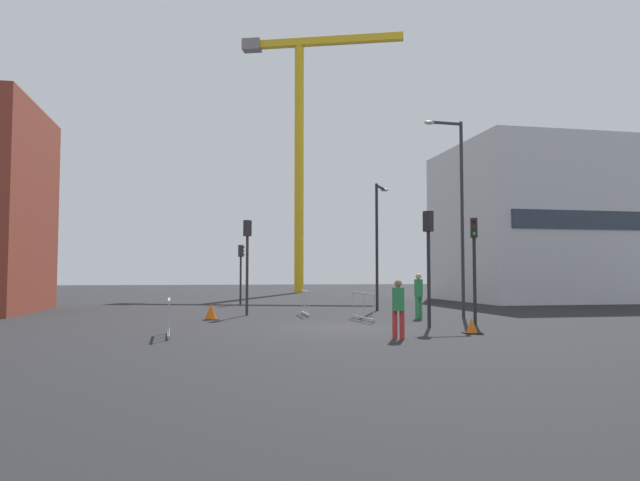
{
  "coord_description": "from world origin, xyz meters",
  "views": [
    {
      "loc": [
        -4.61,
        -19.23,
        1.81
      ],
      "look_at": [
        0.0,
        4.22,
        3.18
      ],
      "focal_mm": 32.74,
      "sensor_mm": 36.0,
      "label": 1
    }
  ],
  "objects_px": {
    "traffic_light_island": "(428,249)",
    "traffic_cone_on_verge": "(472,327)",
    "streetlamp_short": "(378,235)",
    "traffic_cone_orange": "(211,312)",
    "construction_crane": "(302,126)",
    "pedestrian_waiting": "(398,305)",
    "streetlamp_tall": "(458,203)",
    "traffic_light_crosswalk": "(247,252)",
    "pedestrian_walking": "(419,292)",
    "traffic_light_near": "(474,253)",
    "traffic_light_far": "(241,264)"
  },
  "relations": [
    {
      "from": "traffic_light_crosswalk",
      "to": "pedestrian_walking",
      "type": "bearing_deg",
      "value": -24.96
    },
    {
      "from": "traffic_light_near",
      "to": "traffic_light_crosswalk",
      "type": "xyz_separation_m",
      "value": [
        -7.62,
        6.32,
        0.22
      ]
    },
    {
      "from": "streetlamp_short",
      "to": "traffic_light_near",
      "type": "xyz_separation_m",
      "value": [
        0.98,
        -8.57,
        -1.2
      ]
    },
    {
      "from": "construction_crane",
      "to": "pedestrian_walking",
      "type": "bearing_deg",
      "value": -90.99
    },
    {
      "from": "traffic_light_near",
      "to": "traffic_light_crosswalk",
      "type": "relative_size",
      "value": 0.91
    },
    {
      "from": "construction_crane",
      "to": "pedestrian_waiting",
      "type": "bearing_deg",
      "value": -95.45
    },
    {
      "from": "streetlamp_tall",
      "to": "construction_crane",
      "type": "bearing_deg",
      "value": 92.17
    },
    {
      "from": "traffic_light_crosswalk",
      "to": "traffic_light_island",
      "type": "bearing_deg",
      "value": -50.99
    },
    {
      "from": "traffic_light_crosswalk",
      "to": "streetlamp_short",
      "type": "bearing_deg",
      "value": 18.7
    },
    {
      "from": "traffic_light_near",
      "to": "traffic_light_crosswalk",
      "type": "bearing_deg",
      "value": 140.31
    },
    {
      "from": "pedestrian_walking",
      "to": "traffic_cone_on_verge",
      "type": "height_order",
      "value": "pedestrian_walking"
    },
    {
      "from": "traffic_cone_on_verge",
      "to": "construction_crane",
      "type": "bearing_deg",
      "value": 88.31
    },
    {
      "from": "traffic_cone_on_verge",
      "to": "traffic_light_near",
      "type": "bearing_deg",
      "value": 62.12
    },
    {
      "from": "traffic_light_island",
      "to": "traffic_cone_on_verge",
      "type": "distance_m",
      "value": 3.3
    },
    {
      "from": "traffic_cone_orange",
      "to": "traffic_cone_on_verge",
      "type": "xyz_separation_m",
      "value": [
        7.71,
        -6.97,
        -0.08
      ]
    },
    {
      "from": "streetlamp_short",
      "to": "traffic_light_near",
      "type": "bearing_deg",
      "value": -83.51
    },
    {
      "from": "pedestrian_waiting",
      "to": "traffic_cone_on_verge",
      "type": "height_order",
      "value": "pedestrian_waiting"
    },
    {
      "from": "pedestrian_waiting",
      "to": "traffic_cone_on_verge",
      "type": "distance_m",
      "value": 2.92
    },
    {
      "from": "traffic_light_island",
      "to": "pedestrian_walking",
      "type": "relative_size",
      "value": 2.16
    },
    {
      "from": "traffic_light_island",
      "to": "traffic_cone_on_verge",
      "type": "xyz_separation_m",
      "value": [
        0.51,
        -2.16,
        -2.44
      ]
    },
    {
      "from": "traffic_light_far",
      "to": "traffic_cone_on_verge",
      "type": "height_order",
      "value": "traffic_light_far"
    },
    {
      "from": "construction_crane",
      "to": "streetlamp_tall",
      "type": "distance_m",
      "value": 34.73
    },
    {
      "from": "streetlamp_short",
      "to": "traffic_cone_on_verge",
      "type": "bearing_deg",
      "value": -92.52
    },
    {
      "from": "traffic_light_far",
      "to": "traffic_cone_orange",
      "type": "relative_size",
      "value": 5.52
    },
    {
      "from": "traffic_light_island",
      "to": "traffic_light_crosswalk",
      "type": "bearing_deg",
      "value": 129.01
    },
    {
      "from": "streetlamp_tall",
      "to": "streetlamp_short",
      "type": "relative_size",
      "value": 1.3
    },
    {
      "from": "construction_crane",
      "to": "pedestrian_waiting",
      "type": "relative_size",
      "value": 15.27
    },
    {
      "from": "streetlamp_short",
      "to": "traffic_cone_orange",
      "type": "relative_size",
      "value": 9.84
    },
    {
      "from": "traffic_light_crosswalk",
      "to": "pedestrian_walking",
      "type": "xyz_separation_m",
      "value": [
        6.72,
        -3.13,
        -1.72
      ]
    },
    {
      "from": "traffic_light_near",
      "to": "traffic_light_crosswalk",
      "type": "height_order",
      "value": "traffic_light_crosswalk"
    },
    {
      "from": "streetlamp_tall",
      "to": "traffic_light_near",
      "type": "xyz_separation_m",
      "value": [
        -0.91,
        -3.29,
        -2.19
      ]
    },
    {
      "from": "traffic_light_near",
      "to": "traffic_cone_on_verge",
      "type": "xyz_separation_m",
      "value": [
        -1.48,
        -2.79,
        -2.35
      ]
    },
    {
      "from": "traffic_light_near",
      "to": "traffic_cone_on_verge",
      "type": "height_order",
      "value": "traffic_light_near"
    },
    {
      "from": "traffic_cone_orange",
      "to": "construction_crane",
      "type": "bearing_deg",
      "value": 74.48
    },
    {
      "from": "streetlamp_short",
      "to": "traffic_light_far",
      "type": "relative_size",
      "value": 1.78
    },
    {
      "from": "pedestrian_walking",
      "to": "construction_crane",
      "type": "bearing_deg",
      "value": 89.01
    },
    {
      "from": "traffic_light_far",
      "to": "traffic_cone_on_verge",
      "type": "bearing_deg",
      "value": -72.48
    },
    {
      "from": "streetlamp_tall",
      "to": "traffic_light_crosswalk",
      "type": "relative_size",
      "value": 1.97
    },
    {
      "from": "streetlamp_short",
      "to": "traffic_light_near",
      "type": "relative_size",
      "value": 1.66
    },
    {
      "from": "traffic_light_crosswalk",
      "to": "traffic_light_far",
      "type": "bearing_deg",
      "value": 88.32
    },
    {
      "from": "construction_crane",
      "to": "pedestrian_walking",
      "type": "distance_m",
      "value": 36.19
    },
    {
      "from": "construction_crane",
      "to": "traffic_light_island",
      "type": "xyz_separation_m",
      "value": [
        -1.65,
        -36.68,
        -13.57
      ]
    },
    {
      "from": "construction_crane",
      "to": "traffic_light_crosswalk",
      "type": "xyz_separation_m",
      "value": [
        -7.29,
        -29.73,
        -13.44
      ]
    },
    {
      "from": "pedestrian_walking",
      "to": "traffic_cone_on_verge",
      "type": "bearing_deg",
      "value": -95.48
    },
    {
      "from": "construction_crane",
      "to": "traffic_cone_orange",
      "type": "height_order",
      "value": "construction_crane"
    },
    {
      "from": "traffic_light_crosswalk",
      "to": "traffic_cone_orange",
      "type": "height_order",
      "value": "traffic_light_crosswalk"
    },
    {
      "from": "traffic_light_island",
      "to": "traffic_light_near",
      "type": "xyz_separation_m",
      "value": [
        1.98,
        0.63,
        -0.09
      ]
    },
    {
      "from": "streetlamp_tall",
      "to": "streetlamp_short",
      "type": "bearing_deg",
      "value": 109.67
    },
    {
      "from": "traffic_light_far",
      "to": "pedestrian_waiting",
      "type": "relative_size",
      "value": 2.15
    },
    {
      "from": "traffic_cone_orange",
      "to": "streetlamp_tall",
      "type": "bearing_deg",
      "value": -5.02
    }
  ]
}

